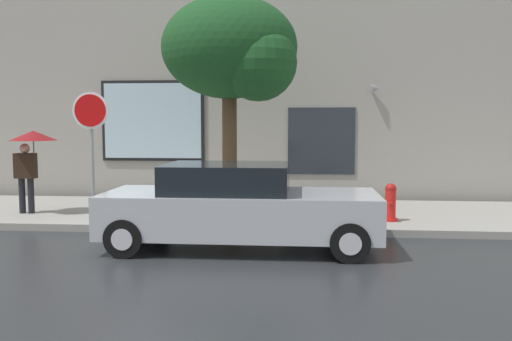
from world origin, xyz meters
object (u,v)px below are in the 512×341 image
(pedestrian_with_umbrella, at_px, (31,147))
(stop_sign, at_px, (91,130))
(street_tree, at_px, (235,52))
(parked_car, at_px, (238,207))
(fire_hydrant, at_px, (390,203))

(pedestrian_with_umbrella, bearing_deg, stop_sign, -25.13)
(street_tree, distance_m, stop_sign, 3.42)
(parked_car, xyz_separation_m, street_tree, (-0.33, 2.27, 2.97))
(street_tree, xyz_separation_m, stop_sign, (-2.89, -0.78, -1.66))
(parked_car, height_order, pedestrian_with_umbrella, pedestrian_with_umbrella)
(parked_car, bearing_deg, stop_sign, 155.14)
(fire_hydrant, bearing_deg, pedestrian_with_umbrella, 178.13)
(pedestrian_with_umbrella, height_order, street_tree, street_tree)
(fire_hydrant, height_order, street_tree, street_tree)
(pedestrian_with_umbrella, xyz_separation_m, stop_sign, (1.73, -0.81, 0.38))
(fire_hydrant, height_order, pedestrian_with_umbrella, pedestrian_with_umbrella)
(street_tree, bearing_deg, stop_sign, -164.86)
(street_tree, bearing_deg, fire_hydrant, -3.96)
(parked_car, bearing_deg, pedestrian_with_umbrella, 155.05)
(pedestrian_with_umbrella, bearing_deg, parked_car, -24.95)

